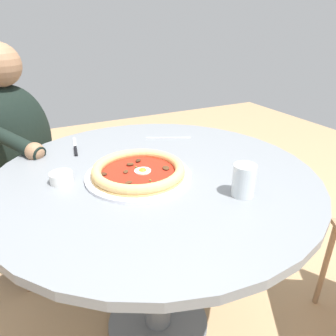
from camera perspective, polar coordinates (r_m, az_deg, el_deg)
The scene contains 9 objects.
ground_plane at distance 1.51m, azimuth -1.83°, elevation -26.76°, with size 6.00×6.00×0.02m, color tan.
dining_table at distance 1.10m, azimuth -2.26°, elevation -7.38°, with size 1.06×1.06×0.73m.
pizza_on_plate at distance 1.00m, azimuth -5.42°, elevation -0.63°, with size 0.34×0.34×0.04m.
water_glass at distance 0.90m, azimuth 13.67°, elevation -2.57°, with size 0.06×0.06×0.09m.
steak_knife at distance 1.26m, azimuth -16.61°, elevation 3.44°, with size 0.20×0.04×0.01m.
ramekin_capers at distance 1.01m, azimuth -18.98°, elevation -1.61°, with size 0.07×0.07×0.03m.
fork_utensil at distance 1.33m, azimuth 0.09°, elevation 5.55°, with size 0.09×0.18×0.00m.
diner_person at distance 1.64m, azimuth -24.79°, elevation -2.21°, with size 0.58×0.44×1.11m.
cafe_chair_diner at distance 1.74m, azimuth -27.51°, elevation -0.43°, with size 0.53×0.53×0.84m.
Camera 1 is at (0.85, -0.37, 1.18)m, focal length 33.27 mm.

